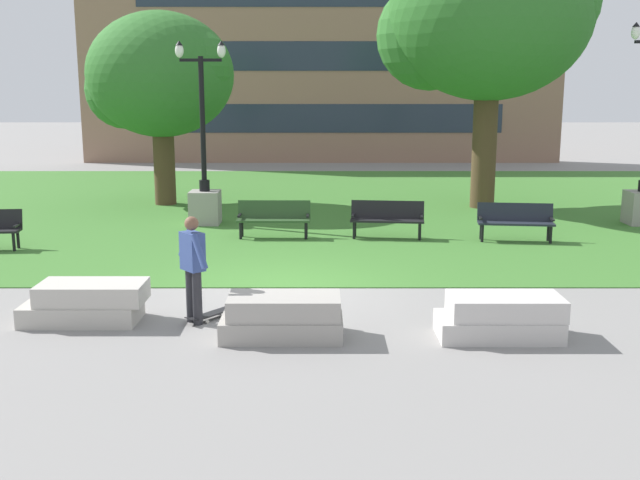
# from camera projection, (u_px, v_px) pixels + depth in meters

# --- Properties ---
(ground_plane) EXTENTS (140.00, 140.00, 0.00)m
(ground_plane) POSITION_uv_depth(u_px,v_px,m) (281.00, 288.00, 13.89)
(ground_plane) COLOR gray
(grass_lawn) EXTENTS (40.00, 20.00, 0.02)m
(grass_lawn) POSITION_uv_depth(u_px,v_px,m) (297.00, 205.00, 23.69)
(grass_lawn) COLOR #3D752D
(grass_lawn) RESTS_ON ground
(concrete_block_center) EXTENTS (1.91, 0.90, 0.64)m
(concrete_block_center) POSITION_uv_depth(u_px,v_px,m) (86.00, 303.00, 11.84)
(concrete_block_center) COLOR #B2ADA3
(concrete_block_center) RESTS_ON ground
(concrete_block_left) EXTENTS (1.80, 0.90, 0.64)m
(concrete_block_left) POSITION_uv_depth(u_px,v_px,m) (282.00, 317.00, 11.10)
(concrete_block_left) COLOR #9E9991
(concrete_block_left) RESTS_ON ground
(concrete_block_right) EXTENTS (1.82, 0.90, 0.64)m
(concrete_block_right) POSITION_uv_depth(u_px,v_px,m) (501.00, 317.00, 11.10)
(concrete_block_right) COLOR #BCB7B2
(concrete_block_right) RESTS_ON ground
(person_skateboarder) EXTENTS (0.65, 1.07, 1.71)m
(person_skateboarder) POSITION_uv_depth(u_px,v_px,m) (192.00, 263.00, 11.65)
(person_skateboarder) COLOR #28282D
(person_skateboarder) RESTS_ON ground
(skateboard) EXTENTS (0.78, 0.93, 0.14)m
(skateboard) POSITION_uv_depth(u_px,v_px,m) (212.00, 314.00, 12.04)
(skateboard) COLOR black
(skateboard) RESTS_ON ground
(park_bench_near_left) EXTENTS (1.81, 0.55, 0.90)m
(park_bench_near_left) POSITION_uv_depth(u_px,v_px,m) (273.00, 217.00, 18.48)
(park_bench_near_left) COLOR #284723
(park_bench_near_left) RESTS_ON grass_lawn
(park_bench_near_right) EXTENTS (1.85, 0.73, 0.90)m
(park_bench_near_right) POSITION_uv_depth(u_px,v_px,m) (387.00, 217.00, 18.44)
(park_bench_near_right) COLOR black
(park_bench_near_right) RESTS_ON grass_lawn
(park_bench_far_left) EXTENTS (1.85, 0.74, 0.90)m
(park_bench_far_left) POSITION_uv_depth(u_px,v_px,m) (515.00, 219.00, 18.07)
(park_bench_far_left) COLOR #1E232D
(park_bench_far_left) RESTS_ON grass_lawn
(lamp_post_right) EXTENTS (1.32, 0.80, 4.85)m
(lamp_post_right) POSITION_uv_depth(u_px,v_px,m) (204.00, 188.00, 20.22)
(lamp_post_right) COLOR gray
(lamp_post_right) RESTS_ON grass_lawn
(tree_far_right) EXTENTS (6.34, 6.04, 8.38)m
(tree_far_right) POSITION_uv_depth(u_px,v_px,m) (487.00, 16.00, 22.18)
(tree_far_right) COLOR #4C3823
(tree_far_right) RESTS_ON grass_lawn
(tree_near_left) EXTENTS (4.75, 4.52, 5.97)m
(tree_near_left) POSITION_uv_depth(u_px,v_px,m) (158.00, 77.00, 23.14)
(tree_near_left) COLOR #4C3823
(tree_near_left) RESTS_ON grass_lawn
(building_facade_distant) EXTENTS (23.82, 1.03, 12.91)m
(building_facade_distant) POSITION_uv_depth(u_px,v_px,m) (321.00, 30.00, 36.62)
(building_facade_distant) COLOR #8E6B56
(building_facade_distant) RESTS_ON ground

